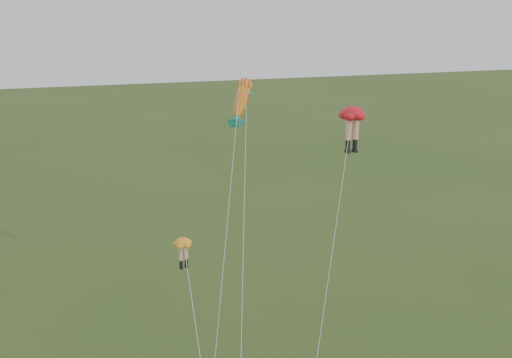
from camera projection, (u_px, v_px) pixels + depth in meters
name	position (u px, v px, depth m)	size (l,w,h in m)	color
legs_kite_red_mid	(352.00, 122.00, 28.59)	(5.68, 6.46, 15.88)	red
legs_kite_yellow	(184.00, 254.00, 28.90)	(1.21, 7.56, 9.38)	#FCA920
fish_kite	(242.00, 100.00, 32.85)	(5.07, 12.79, 16.98)	gold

